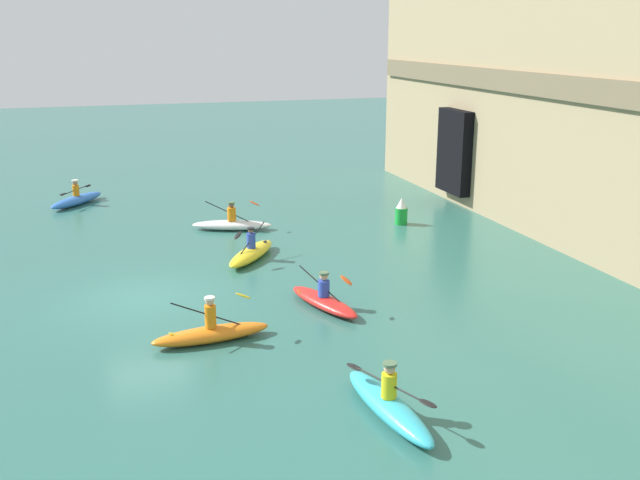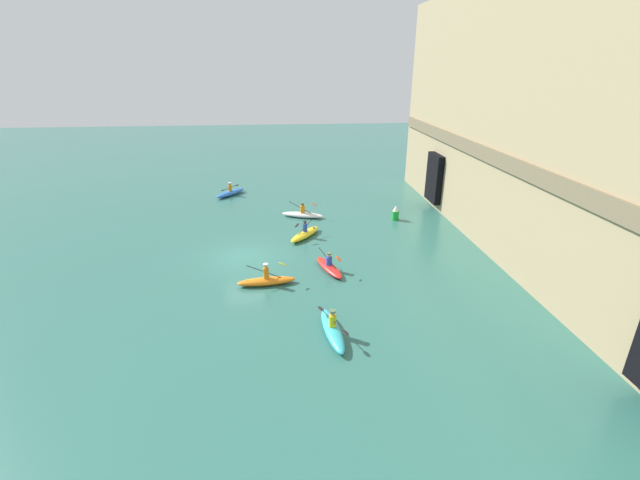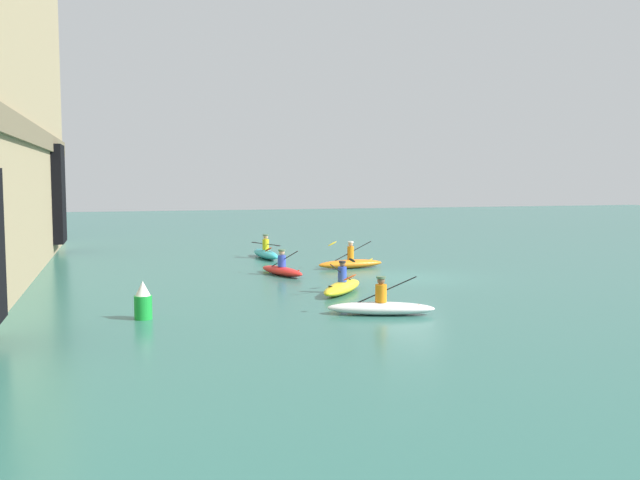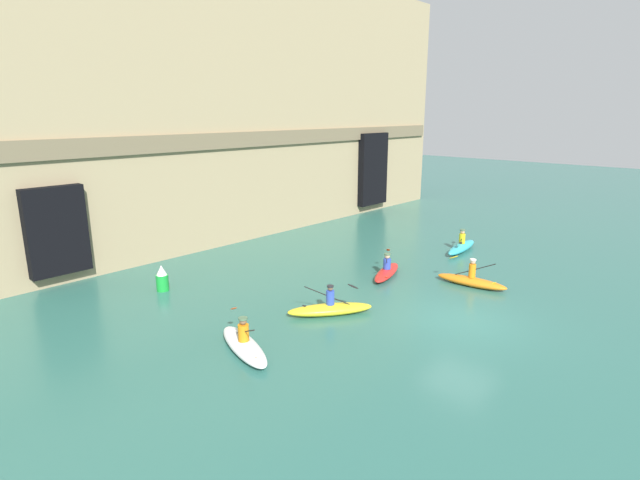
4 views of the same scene
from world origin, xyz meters
The scene contains 7 objects.
ground_plane centered at (0.00, 0.00, 0.00)m, with size 120.00×120.00×0.00m, color #2D665B.
kayak_yellow centered at (-2.81, 3.81, 0.24)m, with size 2.99×2.47×1.18m.
kayak_cyan centered at (8.31, 4.26, 0.26)m, with size 3.37×1.14×1.20m.
kayak_red centered at (2.23, 4.82, 0.23)m, with size 3.00×1.59×1.13m.
kayak_white centered at (-6.78, 3.88, 0.23)m, with size 1.78×3.25×1.21m.
kayak_orange centered at (3.57, 1.40, 0.24)m, with size 0.95×3.07×1.23m.
marker_buoy centered at (-5.57, 10.63, 0.51)m, with size 0.50×0.50×1.09m.
Camera 3 is at (-26.18, 11.24, 4.05)m, focal length 40.00 mm.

